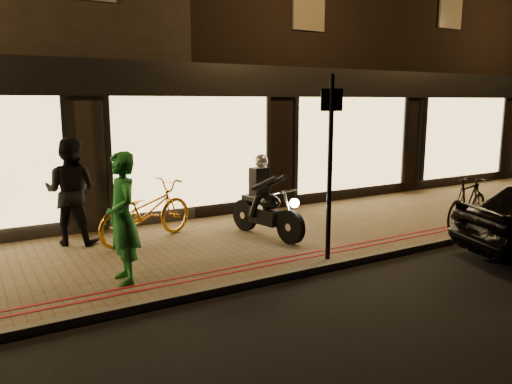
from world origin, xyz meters
TOP-DOWN VIEW (x-y plane):
  - ground at (0.00, 0.00)m, footprint 90.00×90.00m
  - sidewalk at (0.00, 2.00)m, footprint 50.00×4.00m
  - kerb_stone at (0.00, 0.05)m, footprint 50.00×0.14m
  - red_kerb_lines at (0.00, 0.55)m, footprint 50.00×0.26m
  - building_row at (-0.00, 8.99)m, footprint 48.00×10.11m
  - motorcycle at (0.58, 1.96)m, footprint 0.67×1.93m
  - sign_post at (0.74, 0.25)m, footprint 0.33×0.17m
  - bicycle_gold at (-1.48, 2.85)m, footprint 2.25×1.48m
  - bicycle_dark at (4.39, 0.32)m, footprint 1.86×0.92m
  - person_green at (-2.46, 0.92)m, footprint 0.46×0.69m
  - person_dark at (-2.71, 3.35)m, footprint 1.19×1.13m

SIDE VIEW (x-z plane):
  - ground at x=0.00m, z-range 0.00..0.00m
  - sidewalk at x=0.00m, z-range 0.00..0.12m
  - kerb_stone at x=0.00m, z-range 0.00..0.12m
  - red_kerb_lines at x=0.00m, z-range 0.12..0.13m
  - bicycle_dark at x=4.39m, z-range 0.12..1.20m
  - bicycle_gold at x=-1.48m, z-range 0.12..1.24m
  - motorcycle at x=0.58m, z-range -0.06..1.53m
  - person_green at x=-2.46m, z-range 0.12..2.01m
  - person_dark at x=-2.71m, z-range 0.12..2.07m
  - sign_post at x=0.74m, z-range 0.30..3.30m
  - building_row at x=0.00m, z-range 0.00..8.50m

